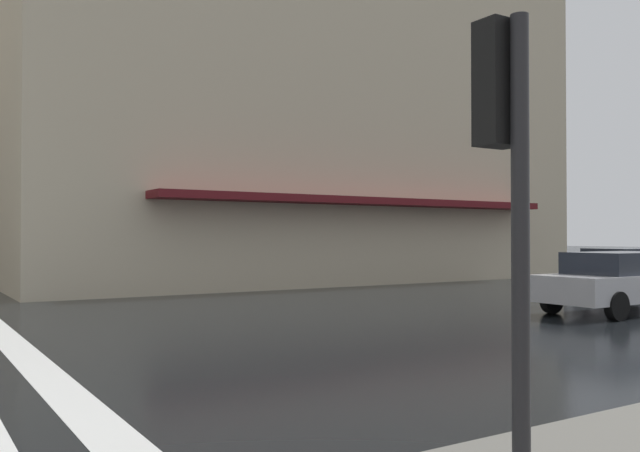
# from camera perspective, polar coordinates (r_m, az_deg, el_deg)

# --- Properties ---
(haussmann_block_corner) EXTENTS (19.49, 22.53, 19.67)m
(haussmann_block_corner) POSITION_cam_1_polar(r_m,az_deg,el_deg) (32.71, -6.03, 13.00)
(haussmann_block_corner) COLOR beige
(haussmann_block_corner) RESTS_ON ground_plane
(traffic_signal_post) EXTENTS (0.44, 0.30, 3.08)m
(traffic_signal_post) POSITION_cam_1_polar(r_m,az_deg,el_deg) (4.68, 15.53, 6.57)
(traffic_signal_post) COLOR #232326
(traffic_signal_post) RESTS_ON sidewalk_pavement
(car_silver) EXTENTS (1.85, 4.10, 1.41)m
(car_silver) POSITION_cam_1_polar(r_m,az_deg,el_deg) (16.90, 24.11, -4.27)
(car_silver) COLOR #B7B7BC
(car_silver) RESTS_ON ground_plane
(car_dark_grey) EXTENTS (1.85, 4.10, 1.41)m
(car_dark_grey) POSITION_cam_1_polar(r_m,az_deg,el_deg) (22.78, 24.90, -3.37)
(car_dark_grey) COLOR #4C4C51
(car_dark_grey) RESTS_ON ground_plane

